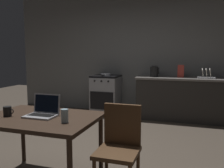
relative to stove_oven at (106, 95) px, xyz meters
The scene contains 13 objects.
ground_plane 2.34m from the stove_oven, 77.58° to the right, with size 12.00×12.00×0.00m, color #473D33.
back_wall 1.31m from the stove_oven, 23.96° to the left, with size 6.40×0.10×2.85m, color slate.
kitchen_counter 1.82m from the stove_oven, ahead, with size 2.16×0.64×0.89m.
stove_oven is the anchor object (origin of this frame).
dining_table 3.12m from the stove_oven, 83.39° to the right, with size 1.19×0.87×0.72m.
chair 3.25m from the stove_oven, 68.18° to the right, with size 0.40×0.40×0.88m.
laptop 3.10m from the stove_oven, 83.16° to the right, with size 0.32×0.25×0.23m.
electric_kettle 1.23m from the stove_oven, ahead, with size 0.20×0.17×0.24m.
frying_pan 0.47m from the stove_oven, 87.34° to the right, with size 0.24×0.41×0.05m.
coffee_mug 3.20m from the stove_oven, 89.75° to the right, with size 0.12×0.08×0.10m.
drinking_glass 3.30m from the stove_oven, 77.49° to the right, with size 0.07×0.07×0.13m.
cereal_box 1.74m from the stove_oven, ahead, with size 0.13×0.05×0.26m.
dish_rack 2.20m from the stove_oven, ahead, with size 0.34×0.26×0.21m.
Camera 1 is at (1.36, -3.00, 1.38)m, focal length 39.05 mm.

